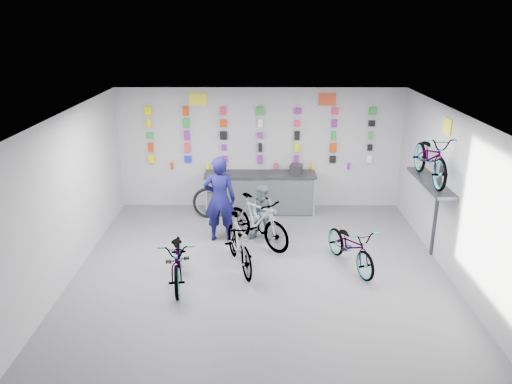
{
  "coord_description": "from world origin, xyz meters",
  "views": [
    {
      "loc": [
        -0.06,
        -8.01,
        4.57
      ],
      "look_at": [
        -0.1,
        1.4,
        1.27
      ],
      "focal_mm": 35.0,
      "sensor_mm": 36.0,
      "label": 1
    }
  ],
  "objects_px": {
    "bike_left": "(178,258)",
    "bike_right": "(351,246)",
    "counter": "(260,193)",
    "customer": "(263,213)",
    "bike_center": "(239,243)",
    "bike_service": "(257,221)",
    "clerk": "(220,199)"
  },
  "relations": [
    {
      "from": "counter",
      "to": "bike_service",
      "type": "xyz_separation_m",
      "value": [
        -0.07,
        -1.9,
        0.05
      ]
    },
    {
      "from": "counter",
      "to": "bike_service",
      "type": "height_order",
      "value": "bike_service"
    },
    {
      "from": "bike_left",
      "to": "bike_center",
      "type": "bearing_deg",
      "value": 19.07
    },
    {
      "from": "bike_left",
      "to": "bike_right",
      "type": "height_order",
      "value": "bike_left"
    },
    {
      "from": "bike_left",
      "to": "bike_right",
      "type": "bearing_deg",
      "value": 3.07
    },
    {
      "from": "bike_left",
      "to": "bike_service",
      "type": "height_order",
      "value": "bike_service"
    },
    {
      "from": "clerk",
      "to": "bike_left",
      "type": "bearing_deg",
      "value": 72.78
    },
    {
      "from": "counter",
      "to": "clerk",
      "type": "relative_size",
      "value": 1.44
    },
    {
      "from": "bike_center",
      "to": "customer",
      "type": "xyz_separation_m",
      "value": [
        0.47,
        1.26,
        0.11
      ]
    },
    {
      "from": "bike_center",
      "to": "bike_service",
      "type": "distance_m",
      "value": 1.09
    },
    {
      "from": "bike_left",
      "to": "clerk",
      "type": "height_order",
      "value": "clerk"
    },
    {
      "from": "bike_left",
      "to": "customer",
      "type": "bearing_deg",
      "value": 41.81
    },
    {
      "from": "counter",
      "to": "customer",
      "type": "xyz_separation_m",
      "value": [
        0.06,
        -1.67,
        0.14
      ]
    },
    {
      "from": "bike_left",
      "to": "bike_service",
      "type": "xyz_separation_m",
      "value": [
        1.42,
        1.57,
        0.07
      ]
    },
    {
      "from": "counter",
      "to": "bike_right",
      "type": "bearing_deg",
      "value": -59.06
    },
    {
      "from": "counter",
      "to": "bike_right",
      "type": "xyz_separation_m",
      "value": [
        1.73,
        -2.88,
        -0.05
      ]
    },
    {
      "from": "customer",
      "to": "bike_center",
      "type": "bearing_deg",
      "value": -97.93
    },
    {
      "from": "bike_left",
      "to": "bike_center",
      "type": "relative_size",
      "value": 1.04
    },
    {
      "from": "bike_center",
      "to": "clerk",
      "type": "bearing_deg",
      "value": 92.67
    },
    {
      "from": "bike_service",
      "to": "customer",
      "type": "bearing_deg",
      "value": 14.25
    },
    {
      "from": "counter",
      "to": "bike_center",
      "type": "xyz_separation_m",
      "value": [
        -0.41,
        -2.93,
        0.03
      ]
    },
    {
      "from": "counter",
      "to": "clerk",
      "type": "height_order",
      "value": "clerk"
    },
    {
      "from": "bike_service",
      "to": "customer",
      "type": "relative_size",
      "value": 1.45
    },
    {
      "from": "bike_right",
      "to": "customer",
      "type": "height_order",
      "value": "customer"
    },
    {
      "from": "bike_left",
      "to": "bike_right",
      "type": "xyz_separation_m",
      "value": [
        3.22,
        0.59,
        -0.03
      ]
    },
    {
      "from": "bike_center",
      "to": "counter",
      "type": "bearing_deg",
      "value": 65.25
    },
    {
      "from": "bike_center",
      "to": "customer",
      "type": "relative_size",
      "value": 1.38
    },
    {
      "from": "counter",
      "to": "bike_left",
      "type": "relative_size",
      "value": 1.51
    },
    {
      "from": "bike_service",
      "to": "customer",
      "type": "xyz_separation_m",
      "value": [
        0.13,
        0.23,
        0.08
      ]
    },
    {
      "from": "counter",
      "to": "customer",
      "type": "height_order",
      "value": "customer"
    },
    {
      "from": "counter",
      "to": "bike_left",
      "type": "height_order",
      "value": "counter"
    },
    {
      "from": "bike_right",
      "to": "bike_service",
      "type": "relative_size",
      "value": 0.93
    }
  ]
}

